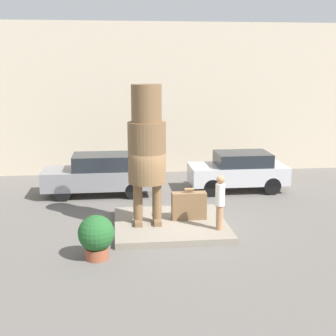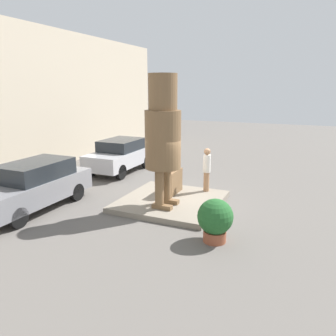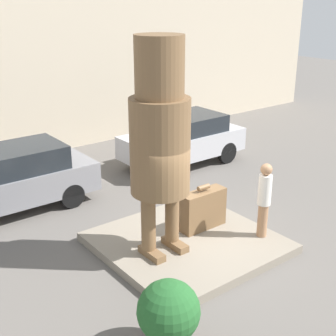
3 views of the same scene
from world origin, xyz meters
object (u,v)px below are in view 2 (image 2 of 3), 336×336
tourist (207,168)px  parked_car_silver (120,155)px  giant_suitcase (173,182)px  parked_car_grey (34,185)px  planter_pot (215,219)px  statue_figure (163,131)px

tourist → parked_car_silver: (1.97, 5.16, -0.27)m
parked_car_silver → giant_suitcase: bearing=55.7°
tourist → parked_car_grey: (-3.82, 5.11, -0.26)m
tourist → giant_suitcase: bearing=125.3°
parked_car_grey → planter_pot: parked_car_grey is taller
parked_car_grey → parked_car_silver: bearing=-179.5°
tourist → planter_pot: size_ratio=1.39×
parked_car_grey → parked_car_silver: (5.79, 0.05, -0.01)m
statue_figure → planter_pot: bearing=-124.3°
giant_suitcase → statue_figure: bearing=-170.6°
parked_car_grey → parked_car_silver: size_ratio=1.10×
parked_car_silver → planter_pot: bearing=49.0°
giant_suitcase → planter_pot: size_ratio=0.92×
statue_figure → planter_pot: 3.48m
statue_figure → tourist: size_ratio=2.57×
tourist → parked_car_silver: bearing=69.1°
giant_suitcase → parked_car_silver: parked_car_silver is taller
giant_suitcase → planter_pot: giant_suitcase is taller
parked_car_silver → planter_pot: parked_car_silver is taller
tourist → parked_car_grey: 6.38m
statue_figure → parked_car_silver: bearing=45.9°
giant_suitcase → planter_pot: (-2.95, -2.51, 0.02)m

